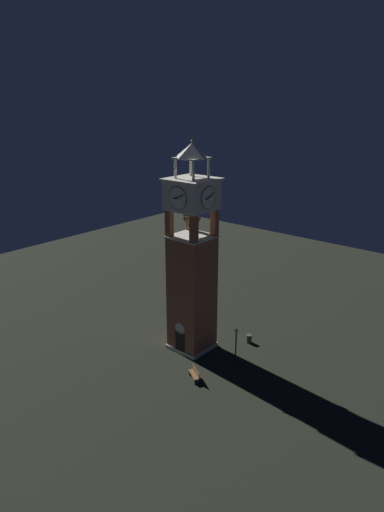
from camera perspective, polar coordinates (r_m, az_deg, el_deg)
ground at (r=43.93m, az=0.00°, el=-11.22°), size 80.00×80.00×0.00m
clock_tower at (r=40.58m, az=-0.00°, el=-1.51°), size 3.91×3.91×18.97m
park_bench at (r=39.14m, az=0.32°, el=-14.50°), size 1.60×1.20×0.95m
lamp_post at (r=40.30m, az=5.52°, el=-10.31°), size 0.36×0.36×3.45m
trash_bin at (r=44.76m, az=7.10°, el=-10.19°), size 0.52×0.52×0.80m
shrub_near_entry at (r=46.61m, az=1.46°, el=-8.69°), size 0.72×0.72×0.96m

